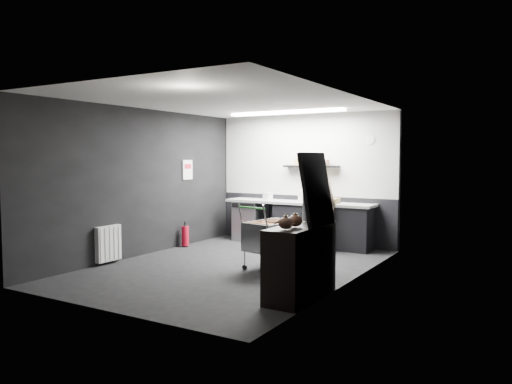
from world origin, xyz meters
The scene contains 22 objects.
floor centered at (0.00, 0.00, 0.00)m, with size 5.50×5.50×0.00m, color black.
ceiling centered at (0.00, 0.00, 2.70)m, with size 5.50×5.50×0.00m, color silver.
wall_back centered at (0.00, 2.75, 1.35)m, with size 5.50×5.50×0.00m, color black.
wall_front centered at (0.00, -2.75, 1.35)m, with size 5.50×5.50×0.00m, color black.
wall_left centered at (-2.00, 0.00, 1.35)m, with size 5.50×5.50×0.00m, color black.
wall_right centered at (2.00, 0.00, 1.35)m, with size 5.50×5.50×0.00m, color black.
kitchen_wall_panel centered at (0.00, 2.73, 1.85)m, with size 3.95×0.02×1.70m, color #B0B1AC.
dado_panel centered at (0.00, 2.73, 0.50)m, with size 3.95×0.02×1.00m, color black.
floating_shelf centered at (0.20, 2.62, 1.62)m, with size 1.20×0.22×0.04m, color black.
wall_clock centered at (1.40, 2.72, 2.15)m, with size 0.20×0.20×0.03m, color silver.
poster centered at (-1.98, 1.30, 1.55)m, with size 0.02×0.30×0.40m, color white.
poster_red_band centered at (-1.98, 1.30, 1.62)m, with size 0.01×0.22×0.10m, color red.
radiator centered at (-1.94, -0.90, 0.35)m, with size 0.10×0.50×0.60m, color silver.
ceiling_strip centered at (0.00, 1.85, 2.67)m, with size 2.40×0.20×0.04m, color white.
prep_counter centered at (0.14, 2.42, 0.46)m, with size 3.20×0.61×0.90m.
person centered at (0.66, 1.97, 0.91)m, with size 0.66×0.43×1.81m, color beige.
shopping_cart centered at (0.60, 0.23, 0.50)m, with size 0.74×1.05×1.04m.
sideboard centered at (1.76, -1.06, 0.59)m, with size 0.53×1.25×1.87m.
fire_extinguisher centered at (-1.85, 1.04, 0.24)m, with size 0.15×0.15×0.49m.
cardboard_box centered at (0.63, 2.37, 0.95)m, with size 0.50×0.38×0.10m, color olive.
pink_tub centered at (0.12, 2.42, 1.01)m, with size 0.22×0.22×0.22m, color silver.
white_container centered at (-0.68, 2.37, 0.98)m, with size 0.18×0.14×0.16m, color silver.
Camera 1 is at (4.48, -6.79, 1.81)m, focal length 35.00 mm.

